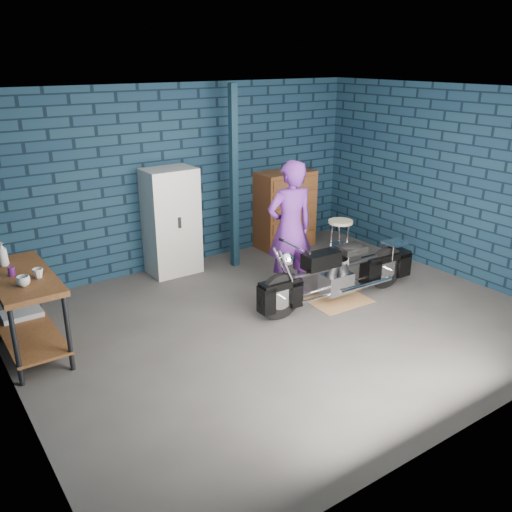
{
  "coord_description": "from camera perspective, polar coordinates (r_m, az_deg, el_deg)",
  "views": [
    {
      "loc": [
        -3.61,
        -4.69,
        3.07
      ],
      "look_at": [
        -0.19,
        0.3,
        0.81
      ],
      "focal_mm": 38.0,
      "sensor_mm": 36.0,
      "label": 1
    }
  ],
  "objects": [
    {
      "name": "workbench",
      "position": [
        6.33,
        -22.93,
        -5.63
      ],
      "size": [
        0.6,
        1.4,
        0.91
      ],
      "primitive_type": "cube",
      "color": "brown",
      "rests_on": "ground"
    },
    {
      "name": "cup_b",
      "position": [
        5.98,
        -21.96,
        -1.69
      ],
      "size": [
        0.13,
        0.13,
        0.1
      ],
      "primitive_type": "imported",
      "rotation": [
        0.0,
        0.0,
        0.22
      ],
      "color": "beige",
      "rests_on": "workbench"
    },
    {
      "name": "person",
      "position": [
        7.16,
        3.59,
        2.89
      ],
      "size": [
        0.72,
        0.53,
        1.82
      ],
      "primitive_type": "imported",
      "rotation": [
        0.0,
        0.0,
        2.98
      ],
      "color": "#57217D",
      "rests_on": "ground"
    },
    {
      "name": "shop_stool",
      "position": [
        8.5,
        8.78,
        1.52
      ],
      "size": [
        0.43,
        0.43,
        0.68
      ],
      "primitive_type": null,
      "rotation": [
        0.0,
        0.0,
        -0.15
      ],
      "color": "beige",
      "rests_on": "ground"
    },
    {
      "name": "ground",
      "position": [
        6.66,
        2.8,
        -6.96
      ],
      "size": [
        6.0,
        6.0,
        0.0
      ],
      "primitive_type": "plane",
      "color": "#444240",
      "rests_on": "ground"
    },
    {
      "name": "bottle",
      "position": [
        6.45,
        -25.12,
        0.2
      ],
      "size": [
        0.13,
        0.13,
        0.27
      ],
      "primitive_type": "imported",
      "rotation": [
        0.0,
        0.0,
        0.27
      ],
      "color": "#94989D",
      "rests_on": "workbench"
    },
    {
      "name": "tool_chest",
      "position": [
        9.07,
        3.11,
        4.91
      ],
      "size": [
        0.96,
        0.53,
        1.28
      ],
      "primitive_type": "cube",
      "color": "brown",
      "rests_on": "ground"
    },
    {
      "name": "cup_a",
      "position": [
        5.83,
        -23.29,
        -2.44
      ],
      "size": [
        0.17,
        0.17,
        0.1
      ],
      "primitive_type": "imported",
      "rotation": [
        0.0,
        0.0,
        -0.44
      ],
      "color": "beige",
      "rests_on": "workbench"
    },
    {
      "name": "storage_bin",
      "position": [
        6.91,
        -23.33,
        -6.4
      ],
      "size": [
        0.44,
        0.31,
        0.27
      ],
      "primitive_type": "cube",
      "color": "#94989D",
      "rests_on": "ground"
    },
    {
      "name": "drip_mat",
      "position": [
        7.29,
        8.65,
        -4.62
      ],
      "size": [
        0.81,
        0.62,
        0.01
      ],
      "primitive_type": "cube",
      "rotation": [
        0.0,
        0.0,
        -0.04
      ],
      "color": "brown",
      "rests_on": "ground"
    },
    {
      "name": "room_walls",
      "position": [
        6.47,
        0.1,
        10.11
      ],
      "size": [
        6.02,
        5.01,
        2.71
      ],
      "color": "#102538",
      "rests_on": "ground"
    },
    {
      "name": "mug_purple",
      "position": [
        6.15,
        -24.35,
        -1.48
      ],
      "size": [
        0.09,
        0.09,
        0.1
      ],
      "primitive_type": "cylinder",
      "rotation": [
        0.0,
        0.0,
        0.26
      ],
      "color": "#5C1B6F",
      "rests_on": "workbench"
    },
    {
      "name": "locker",
      "position": [
        7.98,
        -8.87,
        3.58
      ],
      "size": [
        0.73,
        0.52,
        1.56
      ],
      "primitive_type": "cube",
      "color": "beige",
      "rests_on": "ground"
    },
    {
      "name": "motorcycle",
      "position": [
        7.11,
        8.84,
        -1.28
      ],
      "size": [
        2.12,
        0.65,
        0.92
      ],
      "primitive_type": null,
      "rotation": [
        0.0,
        0.0,
        -0.04
      ],
      "color": "black",
      "rests_on": "ground"
    },
    {
      "name": "support_post",
      "position": [
        8.02,
        -2.35,
        8.09
      ],
      "size": [
        0.1,
        0.1,
        2.7
      ],
      "primitive_type": "cube",
      "color": "#112735",
      "rests_on": "ground"
    }
  ]
}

